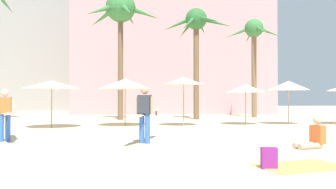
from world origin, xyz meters
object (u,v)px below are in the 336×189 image
cafe_umbrella_2 (289,86)px  person_far_left (314,137)px  beach_towel (300,166)px  backpack (269,158)px  palm_tree_left (254,39)px  person_far_right (145,113)px  palm_tree_center (196,29)px  cafe_umbrella_0 (184,81)px  cafe_umbrella_6 (125,84)px  cafe_umbrella_5 (246,88)px  palm_tree_far_left (121,14)px  cafe_umbrella_3 (52,85)px  person_near_right (6,113)px

cafe_umbrella_2 → person_far_left: size_ratio=2.48×
beach_towel → backpack: size_ratio=4.13×
palm_tree_left → backpack: 20.02m
person_far_right → palm_tree_center: bearing=-168.4°
cafe_umbrella_0 → cafe_umbrella_2: (5.84, 0.51, -0.19)m
cafe_umbrella_6 → backpack: cafe_umbrella_6 is taller
beach_towel → person_far_left: 2.98m
cafe_umbrella_5 → backpack: size_ratio=5.17×
palm_tree_far_left → cafe_umbrella_3: (-3.04, -5.95, -4.98)m
person_far_right → palm_tree_left: bearing=177.7°
backpack → person_far_right: person_far_right is taller
cafe_umbrella_0 → beach_towel: 10.89m
cafe_umbrella_0 → cafe_umbrella_5: cafe_umbrella_0 is taller
cafe_umbrella_5 → beach_towel: size_ratio=1.25×
cafe_umbrella_2 → cafe_umbrella_3: 12.32m
beach_towel → person_far_left: bearing=56.3°
cafe_umbrella_5 → person_far_left: size_ratio=2.28×
palm_tree_left → person_far_right: palm_tree_left is taller
cafe_umbrella_3 → backpack: 12.30m
person_far_left → cafe_umbrella_5: bearing=-114.1°
cafe_umbrella_0 → person_far_left: (2.47, -8.15, -1.98)m
palm_tree_far_left → palm_tree_center: 5.16m
cafe_umbrella_0 → person_far_left: size_ratio=2.60×
cafe_umbrella_3 → cafe_umbrella_0: bearing=4.4°
beach_towel → backpack: 0.75m
cafe_umbrella_0 → backpack: size_ratio=5.89×
palm_tree_center → cafe_umbrella_0: bearing=-107.1°
palm_tree_far_left → backpack: (3.51, -16.20, -6.84)m
beach_towel → backpack: backpack is taller
palm_tree_left → beach_towel: palm_tree_left is taller
cafe_umbrella_0 → backpack: 10.95m
backpack → person_far_left: size_ratio=0.44×
cafe_umbrella_5 → beach_towel: 11.56m
palm_tree_far_left → cafe_umbrella_3: palm_tree_far_left is taller
palm_tree_left → person_far_left: bearing=-104.3°
cafe_umbrella_2 → person_near_right: 14.01m
beach_towel → palm_tree_left: bearing=72.7°
cafe_umbrella_0 → cafe_umbrella_5: (3.42, 0.48, -0.35)m
cafe_umbrella_2 → cafe_umbrella_5: (-2.42, -0.02, -0.16)m
cafe_umbrella_0 → cafe_umbrella_3: cafe_umbrella_0 is taller
cafe_umbrella_6 → cafe_umbrella_0: bearing=-6.9°
beach_towel → person_near_right: 9.07m
cafe_umbrella_3 → person_far_right: (4.23, -6.05, -1.12)m
palm_tree_center → person_near_right: (-8.37, -11.09, -5.19)m
person_far_right → person_near_right: (-4.49, 0.91, -0.02)m
cafe_umbrella_0 → person_far_left: bearing=-73.2°
cafe_umbrella_5 → person_near_right: cafe_umbrella_5 is taller
palm_tree_far_left → beach_towel: palm_tree_far_left is taller
person_near_right → cafe_umbrella_2: bearing=-74.3°
cafe_umbrella_3 → person_far_right: 7.47m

